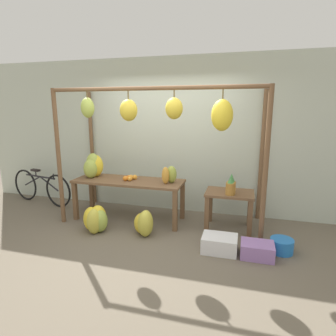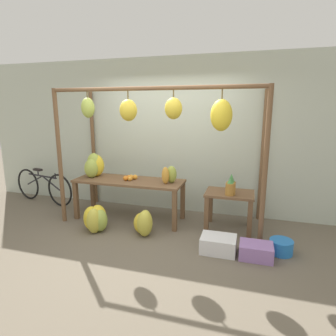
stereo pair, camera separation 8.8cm
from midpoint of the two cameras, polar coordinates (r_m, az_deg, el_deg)
ground_plane at (r=4.20m, az=-4.44°, el=-15.01°), size 20.00×20.00×0.00m
shop_wall_back at (r=5.21m, az=1.30°, el=6.49°), size 8.00×0.08×2.80m
stall_awning at (r=4.22m, az=-0.28°, el=8.54°), size 3.28×1.21×2.21m
display_table_main at (r=4.88m, az=-7.41°, el=-3.47°), size 1.88×0.64×0.70m
display_table_side at (r=4.58m, az=12.90°, el=-6.58°), size 0.75×0.53×0.61m
banana_pile_on_table at (r=5.16m, az=-14.25°, el=0.43°), size 0.35×0.44×0.43m
orange_pile at (r=4.83m, az=-7.18°, el=-1.95°), size 0.20×0.21×0.09m
pineapple_cluster at (r=4.39m, az=13.17°, el=-3.68°), size 0.15×0.20×0.32m
banana_pile_ground_left at (r=4.62m, az=-13.93°, el=-10.03°), size 0.50×0.43×0.42m
banana_pile_ground_right at (r=4.37m, az=-4.37°, el=-11.12°), size 0.42×0.44×0.41m
fruit_crate_white at (r=3.99m, az=10.82°, el=-14.97°), size 0.47×0.34×0.22m
blue_bucket at (r=4.19m, az=22.56°, el=-14.55°), size 0.31×0.31×0.19m
parked_bicycle at (r=6.26m, az=-23.66°, el=-3.42°), size 1.59×0.37×0.70m
papaya_pile at (r=4.56m, az=0.81°, el=-1.40°), size 0.26×0.26×0.28m
fruit_crate_purple at (r=3.97m, az=18.07°, el=-15.74°), size 0.42×0.31×0.20m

